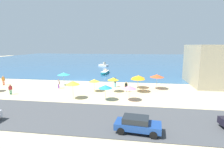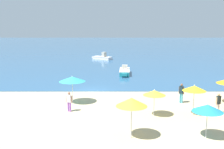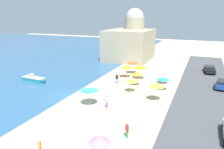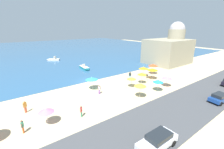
{
  "view_description": "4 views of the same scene",
  "coord_description": "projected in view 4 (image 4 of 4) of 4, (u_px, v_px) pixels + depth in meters",
  "views": [
    {
      "loc": [
        12.34,
        -34.94,
        7.59
      ],
      "look_at": [
        6.86,
        2.51,
        1.14
      ],
      "focal_mm": 28.0,
      "sensor_mm": 36.0,
      "label": 1
    },
    {
      "loc": [
        2.18,
        -28.64,
        7.1
      ],
      "look_at": [
        2.07,
        -1.1,
        2.04
      ],
      "focal_mm": 45.0,
      "sensor_mm": 36.0,
      "label": 2
    },
    {
      "loc": [
        -24.67,
        -17.27,
        11.58
      ],
      "look_at": [
        10.3,
        -2.49,
        0.96
      ],
      "focal_mm": 35.0,
      "sensor_mm": 36.0,
      "label": 3
    },
    {
      "loc": [
        -13.92,
        -27.67,
        11.43
      ],
      "look_at": [
        4.11,
        -3.16,
        1.69
      ],
      "focal_mm": 24.0,
      "sensor_mm": 36.0,
      "label": 4
    }
  ],
  "objects": [
    {
      "name": "beach_umbrella_6",
      "position": [
        140.0,
        85.0,
        24.56
      ],
      "size": [
        1.96,
        1.96,
        2.66
      ],
      "color": "#B2B2B7",
      "rests_on": "ground_plane"
    },
    {
      "name": "sea",
      "position": [
        37.0,
        51.0,
        74.76
      ],
      "size": [
        150.0,
        110.0,
        0.05
      ],
      "primitive_type": "cube",
      "color": "#2E5B86",
      "rests_on": "ground_plane"
    },
    {
      "name": "beach_umbrella_1",
      "position": [
        153.0,
        69.0,
        33.44
      ],
      "size": [
        2.3,
        2.3,
        2.58
      ],
      "color": "#B2B2B7",
      "rests_on": "ground_plane"
    },
    {
      "name": "skiff_nearshore",
      "position": [
        54.0,
        59.0,
        52.84
      ],
      "size": [
        4.19,
        3.43,
        1.46
      ],
      "color": "silver",
      "rests_on": "sea"
    },
    {
      "name": "bather_2",
      "position": [
        99.0,
        89.0,
        26.42
      ],
      "size": [
        0.54,
        0.32,
        1.64
      ],
      "color": "purple",
      "rests_on": "ground_plane"
    },
    {
      "name": "beach_umbrella_8",
      "position": [
        131.0,
        78.0,
        29.1
      ],
      "size": [
        1.74,
        1.74,
        2.12
      ],
      "color": "#B2B2B7",
      "rests_on": "ground_plane"
    },
    {
      "name": "parked_car_2",
      "position": [
        158.0,
        141.0,
        14.53
      ],
      "size": [
        4.42,
        1.88,
        1.52
      ],
      "color": "silver",
      "rests_on": "coastal_road"
    },
    {
      "name": "bather_3",
      "position": [
        147.0,
        77.0,
        32.7
      ],
      "size": [
        0.49,
        0.38,
        1.69
      ],
      "color": "silver",
      "rests_on": "ground_plane"
    },
    {
      "name": "beach_umbrella_10",
      "position": [
        142.0,
        74.0,
        30.87
      ],
      "size": [
        1.8,
        1.8,
        2.44
      ],
      "color": "#B2B2B7",
      "rests_on": "ground_plane"
    },
    {
      "name": "beach_umbrella_0",
      "position": [
        92.0,
        79.0,
        27.9
      ],
      "size": [
        2.35,
        2.35,
        2.5
      ],
      "color": "#B2B2B7",
      "rests_on": "ground_plane"
    },
    {
      "name": "bather_5",
      "position": [
        130.0,
        75.0,
        33.8
      ],
      "size": [
        0.41,
        0.45,
        1.78
      ],
      "color": "teal",
      "rests_on": "ground_plane"
    },
    {
      "name": "bather_4",
      "position": [
        25.0,
        106.0,
        20.56
      ],
      "size": [
        0.52,
        0.36,
        1.83
      ],
      "color": "#D34C2F",
      "rests_on": "ground_plane"
    },
    {
      "name": "beach_umbrella_7",
      "position": [
        153.0,
        65.0,
        37.12
      ],
      "size": [
        2.37,
        2.37,
        2.65
      ],
      "color": "#B2B2B7",
      "rests_on": "ground_plane"
    },
    {
      "name": "skiff_offshore",
      "position": [
        84.0,
        68.0,
        42.23
      ],
      "size": [
        1.63,
        4.72,
        1.27
      ],
      "color": "teal",
      "rests_on": "sea"
    },
    {
      "name": "ground_plane",
      "position": [
        88.0,
        82.0,
        32.57
      ],
      "size": [
        160.0,
        160.0,
        0.0
      ],
      "primitive_type": "plane",
      "color": "#CAB68B"
    },
    {
      "name": "beach_umbrella_4",
      "position": [
        46.0,
        110.0,
        17.81
      ],
      "size": [
        1.86,
        1.86,
        2.23
      ],
      "color": "#B2B2B7",
      "rests_on": "ground_plane"
    },
    {
      "name": "bather_0",
      "position": [
        81.0,
        111.0,
        19.65
      ],
      "size": [
        0.39,
        0.47,
        1.62
      ],
      "color": "#319360",
      "rests_on": "ground_plane"
    },
    {
      "name": "coastal_road",
      "position": [
        156.0,
        122.0,
        18.75
      ],
      "size": [
        80.0,
        8.0,
        0.06
      ],
      "primitive_type": "cube",
      "color": "#454649",
      "rests_on": "ground_plane"
    },
    {
      "name": "beach_umbrella_2",
      "position": [
        167.0,
        78.0,
        29.42
      ],
      "size": [
        1.98,
        1.98,
        2.17
      ],
      "color": "#B2B2B7",
      "rests_on": "ground_plane"
    },
    {
      "name": "beach_umbrella_9",
      "position": [
        144.0,
        68.0,
        35.63
      ],
      "size": [
        2.23,
        2.23,
        2.37
      ],
      "color": "#B2B2B7",
      "rests_on": "ground_plane"
    },
    {
      "name": "bather_1",
      "position": [
        22.0,
        126.0,
        16.65
      ],
      "size": [
        0.31,
        0.55,
        1.62
      ],
      "color": "#D75925",
      "rests_on": "ground_plane"
    },
    {
      "name": "parked_car_1",
      "position": [
        220.0,
        97.0,
        23.57
      ],
      "size": [
        4.11,
        2.16,
        1.39
      ],
      "color": "navy",
      "rests_on": "coastal_road"
    },
    {
      "name": "beach_umbrella_5",
      "position": [
        158.0,
        81.0,
        27.3
      ],
      "size": [
        1.93,
        1.93,
        2.25
      ],
      "color": "#B2B2B7",
      "rests_on": "ground_plane"
    },
    {
      "name": "harbor_fortress",
      "position": [
        170.0,
        49.0,
        48.62
      ],
      "size": [
        13.27,
        10.71,
        13.02
      ],
      "color": "gray",
      "rests_on": "ground_plane"
    }
  ]
}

